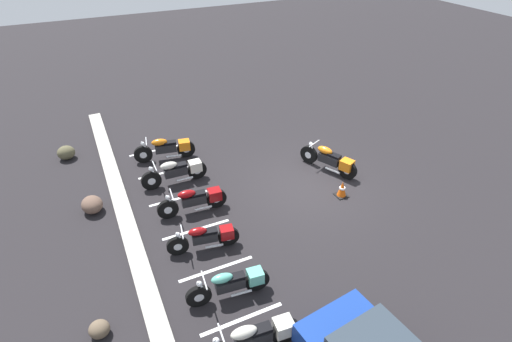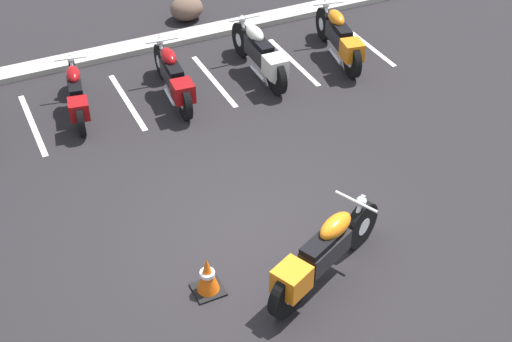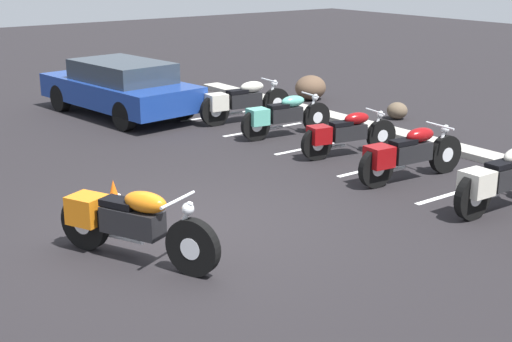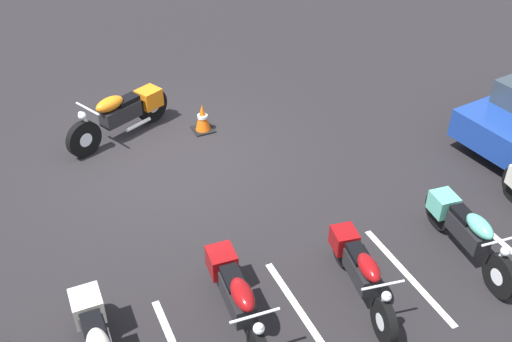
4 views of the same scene
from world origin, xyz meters
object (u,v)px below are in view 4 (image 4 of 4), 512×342
Objects in this scene: parked_bike_1 at (465,230)px; parked_bike_2 at (359,269)px; motorcycle_orange_featured at (124,113)px; traffic_cone at (203,118)px; parked_bike_3 at (236,295)px.

parked_bike_2 is (1.85, 0.02, -0.02)m from parked_bike_1.
motorcycle_orange_featured is 1.53m from traffic_cone.
motorcycle_orange_featured is 6.56m from parked_bike_1.
motorcycle_orange_featured reaches higher than traffic_cone.
parked_bike_3 is at bearing 74.66° from traffic_cone.
motorcycle_orange_featured reaches higher than parked_bike_1.
motorcycle_orange_featured is 1.03× the size of parked_bike_1.
motorcycle_orange_featured is 1.07× the size of parked_bike_2.
parked_bike_3 is (-0.14, 5.18, -0.03)m from motorcycle_orange_featured.
parked_bike_2 is at bearing 86.74° from parked_bike_3.
motorcycle_orange_featured is at bearing -173.92° from parked_bike_3.
parked_bike_3 reaches higher than parked_bike_1.
parked_bike_2 is 3.56× the size of traffic_cone.
parked_bike_3 is (1.74, -0.24, 0.04)m from parked_bike_2.
parked_bike_2 reaches higher than traffic_cone.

